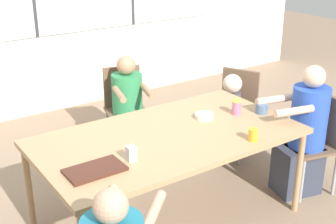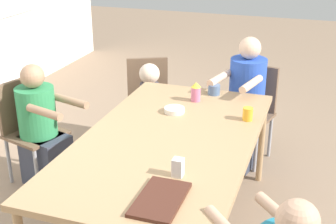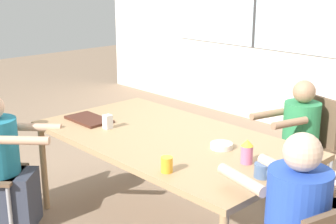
{
  "view_description": "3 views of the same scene",
  "coord_description": "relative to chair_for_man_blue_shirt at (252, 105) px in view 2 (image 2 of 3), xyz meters",
  "views": [
    {
      "loc": [
        -1.78,
        -2.61,
        2.22
      ],
      "look_at": [
        0.0,
        0.0,
        0.93
      ],
      "focal_mm": 50.0,
      "sensor_mm": 36.0,
      "label": 1
    },
    {
      "loc": [
        -2.56,
        -0.87,
        2.06
      ],
      "look_at": [
        0.0,
        0.0,
        0.93
      ],
      "focal_mm": 50.0,
      "sensor_mm": 36.0,
      "label": 2
    },
    {
      "loc": [
        2.28,
        -2.15,
        1.85
      ],
      "look_at": [
        0.0,
        0.0,
        0.93
      ],
      "focal_mm": 50.0,
      "sensor_mm": 36.0,
      "label": 3
    }
  ],
  "objects": [
    {
      "name": "person_toddler",
      "position": [
        -0.24,
        0.88,
        -0.07
      ],
      "size": [
        0.36,
        0.3,
        0.86
      ],
      "rotation": [
        0.0,
        0.0,
        -4.25
      ],
      "color": "#333847",
      "rests_on": "ground_plane"
    },
    {
      "name": "person_man_teal_shirt",
      "position": [
        -1.03,
        1.51,
        -0.05
      ],
      "size": [
        0.44,
        0.61,
        1.02
      ],
      "rotation": [
        0.0,
        0.0,
        -3.41
      ],
      "color": "#333847",
      "rests_on": "ground_plane"
    },
    {
      "name": "chair_for_man_teal_shirt",
      "position": [
        -0.98,
        1.68,
        0.0
      ],
      "size": [
        0.49,
        0.49,
        0.85
      ],
      "rotation": [
        0.0,
        0.0,
        -3.41
      ],
      "color": "brown",
      "rests_on": "ground_plane"
    },
    {
      "name": "coffee_mug",
      "position": [
        -0.48,
        0.24,
        0.28
      ],
      "size": [
        0.1,
        0.1,
        0.08
      ],
      "color": "slate",
      "rests_on": "dining_table"
    },
    {
      "name": "juice_glass",
      "position": [
        -0.91,
        -0.1,
        0.29
      ],
      "size": [
        0.07,
        0.07,
        0.09
      ],
      "color": "gold",
      "rests_on": "dining_table"
    },
    {
      "name": "food_tray_dark",
      "position": [
        -2.06,
        0.13,
        0.25
      ],
      "size": [
        0.37,
        0.22,
        0.02
      ],
      "color": "#472319",
      "rests_on": "dining_table"
    },
    {
      "name": "dining_table",
      "position": [
        -1.36,
        0.33,
        0.19
      ],
      "size": [
        1.97,
        1.08,
        0.75
      ],
      "color": "tan",
      "rests_on": "ground_plane"
    },
    {
      "name": "chair_for_toddler",
      "position": [
        -0.11,
        0.95,
        0.0
      ],
      "size": [
        0.54,
        0.54,
        0.85
      ],
      "rotation": [
        0.0,
        0.0,
        -4.25
      ],
      "color": "brown",
      "rests_on": "ground_plane"
    },
    {
      "name": "person_man_blue_shirt",
      "position": [
        -0.16,
        0.04,
        0.01
      ],
      "size": [
        0.61,
        0.43,
        1.15
      ],
      "rotation": [
        0.0,
        0.0,
        1.33
      ],
      "color": "#333847",
      "rests_on": "ground_plane"
    },
    {
      "name": "chair_for_man_blue_shirt",
      "position": [
        0.0,
        0.0,
        0.0
      ],
      "size": [
        0.48,
        0.48,
        0.85
      ],
      "rotation": [
        0.0,
        0.0,
        1.33
      ],
      "color": "brown",
      "rests_on": "ground_plane"
    },
    {
      "name": "sippy_cup",
      "position": [
        -0.67,
        0.34,
        0.32
      ],
      "size": [
        0.08,
        0.08,
        0.15
      ],
      "color": "#CC668C",
      "rests_on": "dining_table"
    },
    {
      "name": "bowl_white_shallow",
      "position": [
        -0.94,
        0.42,
        0.26
      ],
      "size": [
        0.15,
        0.15,
        0.04
      ],
      "color": "silver",
      "rests_on": "dining_table"
    },
    {
      "name": "milk_carton_small",
      "position": [
        -1.79,
        0.12,
        0.29
      ],
      "size": [
        0.06,
        0.06,
        0.11
      ],
      "color": "silver",
      "rests_on": "dining_table"
    }
  ]
}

